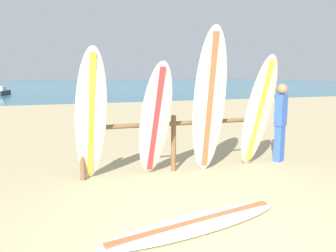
% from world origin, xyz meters
% --- Properties ---
extents(ocean_water, '(120.00, 80.00, 0.01)m').
position_xyz_m(ocean_water, '(0.00, 58.00, 0.00)').
color(ocean_water, teal).
rests_on(ocean_water, ground).
extents(surfboard_rack, '(3.39, 0.09, 1.04)m').
position_xyz_m(surfboard_rack, '(0.47, 2.98, 0.69)').
color(surfboard_rack, brown).
rests_on(surfboard_rack, ground).
extents(surfboard_leaning_far_left, '(0.54, 0.83, 2.21)m').
position_xyz_m(surfboard_leaning_far_left, '(-1.04, 2.73, 1.10)').
color(surfboard_leaning_far_left, white).
rests_on(surfboard_leaning_far_left, ground).
extents(surfboard_leaning_left, '(0.52, 0.93, 2.00)m').
position_xyz_m(surfboard_leaning_left, '(-0.01, 2.58, 1.00)').
color(surfboard_leaning_left, silver).
rests_on(surfboard_leaning_left, ground).
extents(surfboard_leaning_center_left, '(0.66, 0.71, 2.59)m').
position_xyz_m(surfboard_leaning_center_left, '(0.98, 2.58, 1.29)').
color(surfboard_leaning_center_left, silver).
rests_on(surfboard_leaning_center_left, ground).
extents(surfboard_leaning_center, '(0.57, 0.76, 2.14)m').
position_xyz_m(surfboard_leaning_center, '(2.03, 2.62, 1.07)').
color(surfboard_leaning_center, beige).
rests_on(surfboard_leaning_center, ground).
extents(surfboard_lying_on_sand, '(2.53, 1.00, 0.08)m').
position_xyz_m(surfboard_lying_on_sand, '(-0.11, 0.71, 0.04)').
color(surfboard_lying_on_sand, white).
rests_on(surfboard_lying_on_sand, ground).
extents(beachgoer_standing, '(0.30, 0.26, 1.60)m').
position_xyz_m(beachgoer_standing, '(2.75, 2.89, 0.88)').
color(beachgoer_standing, '#3359B2').
rests_on(beachgoer_standing, ground).
extents(small_boat_offshore, '(1.28, 2.86, 0.71)m').
position_xyz_m(small_boat_offshore, '(-5.24, 28.73, 0.26)').
color(small_boat_offshore, '#333842').
rests_on(small_boat_offshore, ocean_water).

